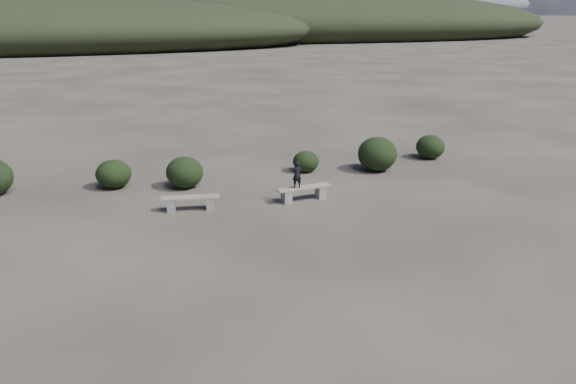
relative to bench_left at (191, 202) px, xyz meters
name	(u,v)px	position (x,y,z in m)	size (l,w,h in m)	color
ground	(331,282)	(2.48, -5.85, -0.27)	(1200.00, 1200.00, 0.00)	#302B25
bench_left	(191,202)	(0.00, 0.00, 0.00)	(1.84, 0.62, 0.45)	gray
bench_right	(304,192)	(3.69, -0.08, 0.01)	(1.90, 0.63, 0.47)	gray
seated_person	(297,175)	(3.44, -0.11, 0.63)	(0.32, 0.21, 0.89)	black
shrub_a	(113,174)	(-2.29, 3.15, 0.23)	(1.22, 1.22, 1.00)	black
shrub_b	(185,172)	(0.11, 2.44, 0.28)	(1.30, 1.30, 1.11)	black
shrub_c	(306,161)	(4.84, 3.19, 0.13)	(1.01, 1.01, 0.81)	black
shrub_d	(377,154)	(7.56, 2.56, 0.39)	(1.52, 1.52, 1.33)	black
shrub_e	(430,147)	(10.52, 3.66, 0.23)	(1.20, 1.20, 1.00)	black
mountain_ridges	(106,1)	(-5.01, 333.22, 10.56)	(500.00, 400.00, 56.00)	black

